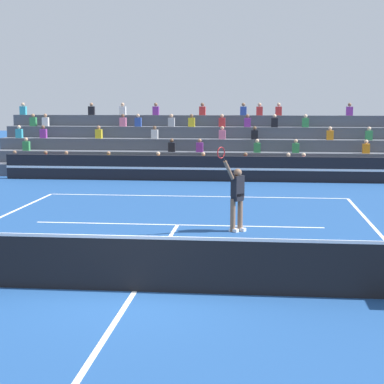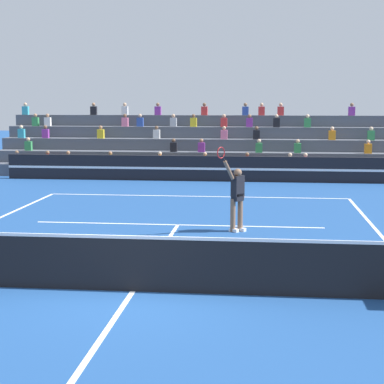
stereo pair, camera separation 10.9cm
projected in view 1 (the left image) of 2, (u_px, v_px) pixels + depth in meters
The scene contains 7 objects.
ground_plane at pixel (135, 291), 11.93m from camera, with size 120.00×120.00×0.00m, color navy.
court_lines at pixel (135, 291), 11.93m from camera, with size 11.10×23.90×0.01m.
tennis_net at pixel (134, 263), 11.85m from camera, with size 12.00×0.10×1.10m.
sponsor_banner_wall at pixel (206, 168), 28.06m from camera, with size 18.00×0.26×1.10m.
bleacher_stand at pixel (212, 151), 31.74m from camera, with size 20.89×4.75×3.38m.
tennis_player at pixel (237, 196), 17.22m from camera, with size 0.80×1.02×2.40m.
tennis_ball at pixel (19, 256), 14.46m from camera, with size 0.07×0.07×0.07m, color #C6DB33.
Camera 1 is at (2.24, -11.37, 3.54)m, focal length 60.00 mm.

